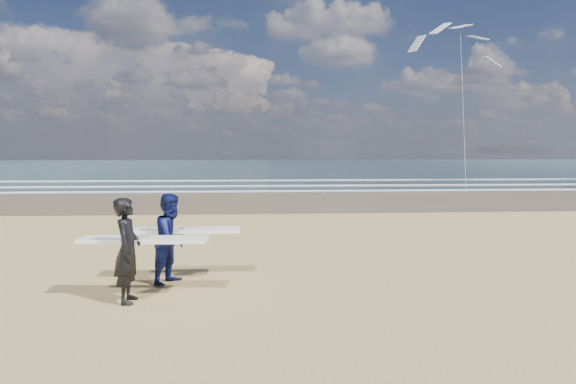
{
  "coord_description": "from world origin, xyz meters",
  "views": [
    {
      "loc": [
        1.26,
        -8.39,
        2.56
      ],
      "look_at": [
        2.29,
        6.0,
        1.37
      ],
      "focal_mm": 32.0,
      "sensor_mm": 36.0,
      "label": 1
    }
  ],
  "objects": [
    {
      "name": "surfer_far",
      "position": [
        -0.25,
        1.5,
        0.87
      ],
      "size": [
        2.2,
        1.14,
        1.73
      ],
      "color": "#0C1244",
      "rests_on": "ground"
    },
    {
      "name": "surfer_near",
      "position": [
        -0.79,
        0.29,
        0.9
      ],
      "size": [
        2.23,
        1.02,
        1.77
      ],
      "color": "black",
      "rests_on": "ground"
    },
    {
      "name": "kite_1",
      "position": [
        14.72,
        23.87,
        6.71
      ],
      "size": [
        6.21,
        4.78,
        11.9
      ],
      "color": "slate",
      "rests_on": "ground"
    },
    {
      "name": "ocean",
      "position": [
        20.0,
        72.0,
        0.01
      ],
      "size": [
        220.0,
        100.0,
        0.02
      ],
      "primitive_type": "cube",
      "color": "#172C33",
      "rests_on": "ground"
    },
    {
      "name": "foam_breakers",
      "position": [
        20.0,
        28.1,
        0.05
      ],
      "size": [
        220.0,
        11.7,
        0.05
      ],
      "color": "white",
      "rests_on": "ground"
    }
  ]
}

